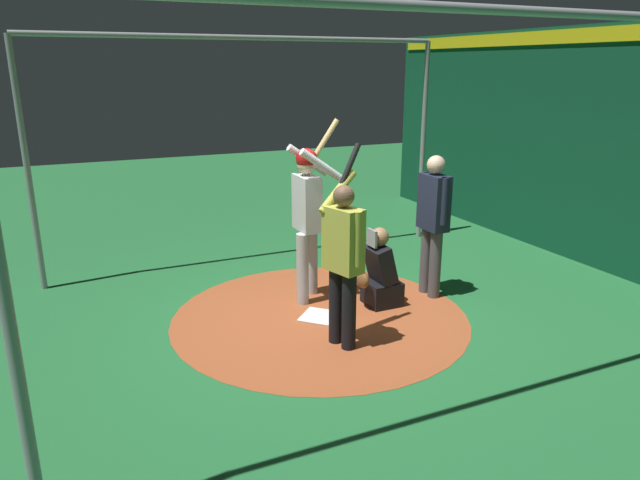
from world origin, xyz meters
The scene contains 9 objects.
ground_plane centered at (0.00, 0.00, 0.00)m, with size 26.45×26.45×0.00m, color #216633.
dirt_circle centered at (0.00, 0.00, 0.00)m, with size 3.47×3.47×0.01m, color #9E4C28.
home_plate centered at (0.00, 0.00, 0.01)m, with size 0.42×0.42×0.01m, color white.
batter centered at (-0.11, -0.61, 1.17)m, with size 0.68×0.49×2.22m.
catcher centered at (-0.82, -0.04, 0.39)m, with size 0.58×0.40×0.99m.
umpire centered at (-1.58, -0.08, 1.02)m, with size 0.23×0.49×1.80m.
visitor centered at (0.07, 0.72, 1.00)m, with size 0.55×0.57×2.08m.
back_wall centered at (-4.47, 0.00, 1.71)m, with size 0.22×10.45×3.39m.
cage_frame centered at (0.00, 0.00, 2.26)m, with size 5.98×4.81×3.24m.
Camera 1 is at (2.61, 5.72, 2.85)m, focal length 32.67 mm.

